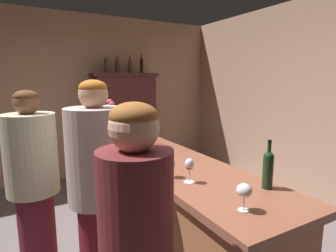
% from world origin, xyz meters
% --- Properties ---
extents(wall_back, '(5.73, 0.12, 2.74)m').
position_xyz_m(wall_back, '(0.00, 2.90, 1.37)').
color(wall_back, tan).
rests_on(wall_back, ground).
extents(bar_counter, '(0.67, 2.99, 1.00)m').
position_xyz_m(bar_counter, '(0.49, 0.29, 0.50)').
color(bar_counter, '#975B3A').
rests_on(bar_counter, ground).
extents(display_cabinet, '(1.11, 0.41, 1.77)m').
position_xyz_m(display_cabinet, '(1.05, 2.61, 0.92)').
color(display_cabinet, '#4B2122').
rests_on(display_cabinet, ground).
extents(wine_bottle_chardonnay, '(0.06, 0.06, 0.31)m').
position_xyz_m(wine_bottle_chardonnay, '(0.71, -0.81, 1.13)').
color(wine_bottle_chardonnay, '#1A311A').
rests_on(wine_bottle_chardonnay, bar_counter).
extents(wine_bottle_syrah, '(0.07, 0.07, 0.29)m').
position_xyz_m(wine_bottle_syrah, '(0.30, 0.87, 1.13)').
color(wine_bottle_syrah, '#133318').
rests_on(wine_bottle_syrah, bar_counter).
extents(wine_bottle_malbec, '(0.07, 0.07, 0.29)m').
position_xyz_m(wine_bottle_malbec, '(0.27, -0.05, 1.12)').
color(wine_bottle_malbec, '#422917').
rests_on(wine_bottle_malbec, bar_counter).
extents(wine_bottle_rose, '(0.08, 0.08, 0.32)m').
position_xyz_m(wine_bottle_rose, '(0.37, 0.34, 1.14)').
color(wine_bottle_rose, '#242432').
rests_on(wine_bottle_rose, bar_counter).
extents(wine_glass_front, '(0.07, 0.07, 0.14)m').
position_xyz_m(wine_glass_front, '(0.28, -0.35, 1.09)').
color(wine_glass_front, white).
rests_on(wine_glass_front, bar_counter).
extents(wine_glass_mid, '(0.08, 0.08, 0.15)m').
position_xyz_m(wine_glass_mid, '(0.36, -0.96, 1.10)').
color(wine_glass_mid, white).
rests_on(wine_glass_mid, bar_counter).
extents(wine_glass_rear, '(0.07, 0.07, 0.15)m').
position_xyz_m(wine_glass_rear, '(0.69, 0.97, 1.11)').
color(wine_glass_rear, white).
rests_on(wine_glass_rear, bar_counter).
extents(wine_glass_spare, '(0.07, 0.07, 0.16)m').
position_xyz_m(wine_glass_spare, '(0.34, -0.49, 1.11)').
color(wine_glass_spare, white).
rests_on(wine_glass_spare, bar_counter).
extents(flower_arrangement, '(0.15, 0.14, 0.43)m').
position_xyz_m(flower_arrangement, '(0.40, 1.34, 1.22)').
color(flower_arrangement, '#345868').
rests_on(flower_arrangement, bar_counter).
extents(cheese_plate, '(0.16, 0.16, 0.01)m').
position_xyz_m(cheese_plate, '(0.57, 1.46, 1.00)').
color(cheese_plate, white).
rests_on(cheese_plate, bar_counter).
extents(display_bottle_left, '(0.07, 0.07, 0.27)m').
position_xyz_m(display_bottle_left, '(0.74, 2.61, 1.89)').
color(display_bottle_left, '#4E3320').
rests_on(display_bottle_left, display_cabinet).
extents(display_bottle_midleft, '(0.07, 0.07, 0.29)m').
position_xyz_m(display_bottle_midleft, '(0.93, 2.61, 1.90)').
color(display_bottle_midleft, '#4B2621').
rests_on(display_bottle_midleft, display_cabinet).
extents(display_bottle_center, '(0.08, 0.08, 0.29)m').
position_xyz_m(display_bottle_center, '(1.15, 2.61, 1.90)').
color(display_bottle_center, '#4D2F20').
rests_on(display_bottle_center, display_cabinet).
extents(display_bottle_midright, '(0.06, 0.06, 0.33)m').
position_xyz_m(display_bottle_midright, '(1.37, 2.61, 1.92)').
color(display_bottle_midright, black).
rests_on(display_bottle_midright, display_cabinet).
extents(patron_in_grey, '(0.39, 0.39, 1.59)m').
position_xyz_m(patron_in_grey, '(-0.55, 0.36, 0.86)').
color(patron_in_grey, maroon).
rests_on(patron_in_grey, ground).
extents(patron_tall, '(0.39, 0.39, 1.67)m').
position_xyz_m(patron_tall, '(-0.18, -0.14, 0.91)').
color(patron_tall, maroon).
rests_on(patron_tall, ground).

